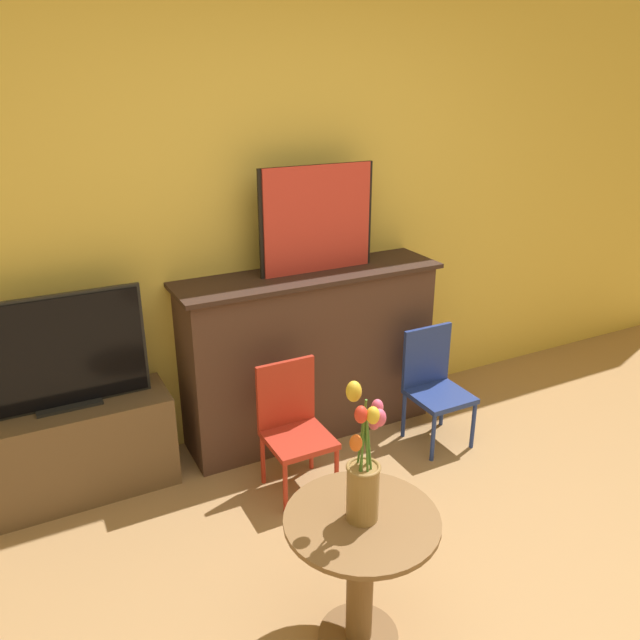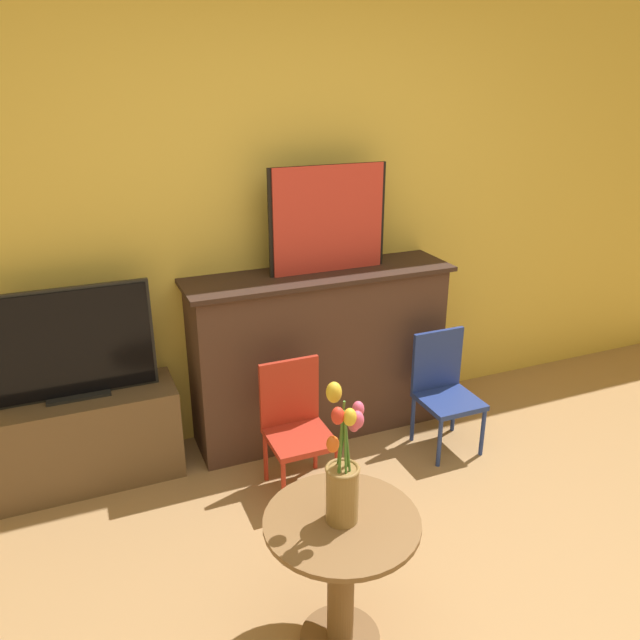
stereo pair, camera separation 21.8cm
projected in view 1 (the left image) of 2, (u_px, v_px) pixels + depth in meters
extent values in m
cube|color=#EAC651|center=(258.00, 205.00, 3.41)|extent=(8.00, 0.06, 2.70)
cube|color=#4C3328|center=(310.00, 354.00, 3.63)|extent=(1.46, 0.38, 1.00)
cube|color=#35231C|center=(310.00, 275.00, 3.44)|extent=(1.52, 0.42, 0.02)
cube|color=black|center=(317.00, 219.00, 3.37)|extent=(0.68, 0.02, 0.58)
cube|color=red|center=(318.00, 219.00, 3.37)|extent=(0.64, 0.02, 0.58)
cube|color=brown|center=(77.00, 450.00, 3.15)|extent=(0.95, 0.35, 0.50)
cube|color=black|center=(69.00, 405.00, 3.05)|extent=(0.31, 0.12, 0.01)
cube|color=black|center=(60.00, 352.00, 2.96)|extent=(0.80, 0.02, 0.57)
cube|color=black|center=(60.00, 353.00, 2.95)|extent=(0.77, 0.02, 0.54)
cylinder|color=#B22D1E|center=(285.00, 489.00, 3.02)|extent=(0.02, 0.02, 0.29)
cylinder|color=#B22D1E|center=(337.00, 473.00, 3.14)|extent=(0.02, 0.02, 0.29)
cylinder|color=#B22D1E|center=(263.00, 459.00, 3.25)|extent=(0.02, 0.02, 0.29)
cylinder|color=#B22D1E|center=(311.00, 445.00, 3.37)|extent=(0.02, 0.02, 0.29)
cube|color=#B22D1E|center=(299.00, 439.00, 3.14)|extent=(0.32, 0.32, 0.03)
cube|color=#B22D1E|center=(286.00, 393.00, 3.19)|extent=(0.32, 0.02, 0.36)
cylinder|color=navy|center=(433.00, 438.00, 3.44)|extent=(0.02, 0.02, 0.29)
cylinder|color=navy|center=(473.00, 426.00, 3.56)|extent=(0.02, 0.02, 0.29)
cylinder|color=navy|center=(404.00, 415.00, 3.68)|extent=(0.02, 0.02, 0.29)
cylinder|color=navy|center=(442.00, 404.00, 3.80)|extent=(0.02, 0.02, 0.29)
cube|color=navy|center=(440.00, 396.00, 3.56)|extent=(0.32, 0.32, 0.03)
cube|color=navy|center=(427.00, 356.00, 3.61)|extent=(0.32, 0.02, 0.36)
cylinder|color=brown|center=(358.00, 636.00, 2.39)|extent=(0.31, 0.31, 0.02)
cylinder|color=brown|center=(360.00, 582.00, 2.29)|extent=(0.10, 0.10, 0.55)
cylinder|color=brown|center=(362.00, 520.00, 2.19)|extent=(0.56, 0.56, 0.02)
cylinder|color=olive|center=(363.00, 493.00, 2.15)|extent=(0.11, 0.11, 0.21)
torus|color=olive|center=(363.00, 467.00, 2.11)|extent=(0.12, 0.12, 0.01)
cylinder|color=#477A2D|center=(367.00, 448.00, 2.10)|extent=(0.06, 0.04, 0.27)
ellipsoid|color=#E0517A|center=(377.00, 407.00, 2.10)|extent=(0.04, 0.04, 0.06)
cylinder|color=#477A2D|center=(368.00, 454.00, 2.11)|extent=(0.04, 0.02, 0.23)
ellipsoid|color=#E0517A|center=(374.00, 422.00, 2.08)|extent=(0.04, 0.04, 0.05)
cylinder|color=#477A2D|center=(361.00, 441.00, 2.09)|extent=(0.01, 0.06, 0.33)
ellipsoid|color=gold|center=(354.00, 391.00, 2.07)|extent=(0.05, 0.05, 0.07)
cylinder|color=#477A2D|center=(370.00, 452.00, 2.08)|extent=(0.03, 0.03, 0.28)
ellipsoid|color=#E0517A|center=(379.00, 418.00, 2.01)|extent=(0.04, 0.04, 0.06)
cylinder|color=#477A2D|center=(362.00, 451.00, 2.06)|extent=(0.03, 0.02, 0.30)
ellipsoid|color=red|center=(361.00, 415.00, 1.98)|extent=(0.04, 0.04, 0.06)
cylinder|color=#477A2D|center=(367.00, 451.00, 2.06)|extent=(0.01, 0.04, 0.30)
ellipsoid|color=gold|center=(373.00, 415.00, 1.99)|extent=(0.04, 0.04, 0.06)
cylinder|color=#477A2D|center=(361.00, 463.00, 2.08)|extent=(0.04, 0.03, 0.20)
ellipsoid|color=orange|center=(356.00, 443.00, 2.01)|extent=(0.04, 0.04, 0.06)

